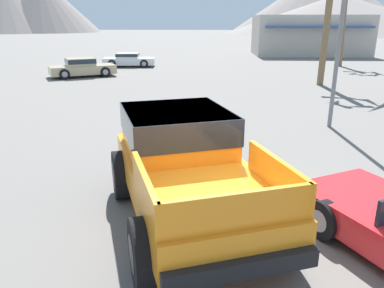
{
  "coord_description": "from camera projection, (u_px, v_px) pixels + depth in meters",
  "views": [
    {
      "loc": [
        -0.16,
        -6.32,
        3.48
      ],
      "look_at": [
        -0.47,
        0.67,
        1.18
      ],
      "focal_mm": 35.0,
      "sensor_mm": 36.0,
      "label": 1
    }
  ],
  "objects": [
    {
      "name": "parked_car_white",
      "position": [
        129.0,
        60.0,
        30.03
      ],
      "size": [
        4.17,
        2.08,
        1.07
      ],
      "rotation": [
        0.0,
        0.0,
        4.78
      ],
      "color": "white",
      "rests_on": "ground_plane"
    },
    {
      "name": "distant_mountain_range",
      "position": [
        276.0,
        6.0,
        118.75
      ],
      "size": [
        177.65,
        84.32,
        20.6
      ],
      "color": "gray",
      "rests_on": "ground_plane"
    },
    {
      "name": "parked_car_tan",
      "position": [
        82.0,
        67.0,
        24.55
      ],
      "size": [
        4.46,
        3.5,
        1.2
      ],
      "rotation": [
        0.0,
        0.0,
        5.21
      ],
      "color": "tan",
      "rests_on": "ground_plane"
    },
    {
      "name": "storefront_building",
      "position": [
        309.0,
        35.0,
        40.3
      ],
      "size": [
        11.61,
        7.49,
        4.1
      ],
      "color": "#BCB2A3",
      "rests_on": "ground_plane"
    },
    {
      "name": "ground_plane",
      "position": [
        215.0,
        214.0,
        7.08
      ],
      "size": [
        320.0,
        320.0,
        0.0
      ],
      "primitive_type": "plane",
      "color": "slate"
    },
    {
      "name": "orange_pickup_truck",
      "position": [
        184.0,
        160.0,
        6.76
      ],
      "size": [
        3.51,
        5.2,
        1.9
      ],
      "rotation": [
        0.0,
        0.0,
        0.33
      ],
      "color": "orange",
      "rests_on": "ground_plane"
    },
    {
      "name": "palm_tree_short",
      "position": [
        347.0,
        1.0,
        29.15
      ],
      "size": [
        2.61,
        2.66,
        6.59
      ],
      "color": "brown",
      "rests_on": "ground_plane"
    }
  ]
}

